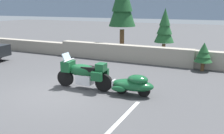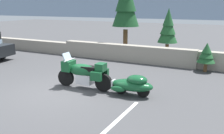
# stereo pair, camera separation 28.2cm
# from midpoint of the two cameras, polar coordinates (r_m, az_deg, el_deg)

# --- Properties ---
(ground_plane) EXTENTS (80.00, 80.00, 0.00)m
(ground_plane) POSITION_cam_midpoint_polar(r_m,az_deg,el_deg) (9.26, -13.03, -5.69)
(ground_plane) COLOR #424244
(stone_guard_wall) EXTENTS (24.00, 0.61, 0.94)m
(stone_guard_wall) POSITION_cam_midpoint_polar(r_m,az_deg,el_deg) (14.10, 2.34, 3.21)
(stone_guard_wall) COLOR gray
(stone_guard_wall) RESTS_ON ground
(touring_motorcycle) EXTENTS (2.31, 0.81, 1.33)m
(touring_motorcycle) POSITION_cam_midpoint_polar(r_m,az_deg,el_deg) (9.29, -7.51, -1.36)
(touring_motorcycle) COLOR black
(touring_motorcycle) RESTS_ON ground
(car_shaped_trailer) EXTENTS (2.22, 0.81, 0.76)m
(car_shaped_trailer) POSITION_cam_midpoint_polar(r_m,az_deg,el_deg) (8.58, 3.97, -4.02)
(car_shaped_trailer) COLOR black
(car_shaped_trailer) RESTS_ON ground
(pine_tree_secondary) EXTENTS (1.18, 1.18, 2.99)m
(pine_tree_secondary) POSITION_cam_midpoint_polar(r_m,az_deg,el_deg) (14.95, 11.65, 9.09)
(pine_tree_secondary) COLOR brown
(pine_tree_secondary) RESTS_ON ground
(pine_sapling_near) EXTENTS (0.85, 0.85, 1.40)m
(pine_sapling_near) POSITION_cam_midpoint_polar(r_m,az_deg,el_deg) (12.49, 20.01, 3.04)
(pine_sapling_near) COLOR brown
(pine_sapling_near) RESTS_ON ground
(parking_stripe_marker) EXTENTS (0.12, 3.60, 0.01)m
(parking_stripe_marker) POSITION_cam_midpoint_polar(r_m,az_deg,el_deg) (6.62, -0.44, -13.46)
(parking_stripe_marker) COLOR silver
(parking_stripe_marker) RESTS_ON ground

